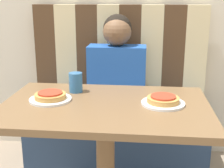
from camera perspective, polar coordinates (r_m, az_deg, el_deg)
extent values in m
cube|color=navy|center=(2.44, 0.85, -9.15)|extent=(1.33, 0.50, 0.50)
cube|color=#4C331E|center=(2.57, -11.78, 6.01)|extent=(0.17, 0.09, 0.72)
cube|color=beige|center=(2.52, -8.16, 6.01)|extent=(0.17, 0.09, 0.72)
cube|color=#4C331E|center=(2.49, -4.42, 5.98)|extent=(0.17, 0.09, 0.72)
cube|color=beige|center=(2.46, -0.59, 5.93)|extent=(0.17, 0.09, 0.72)
cube|color=#4C331E|center=(2.45, 3.29, 5.84)|extent=(0.17, 0.09, 0.72)
cube|color=beige|center=(2.45, 7.20, 5.74)|extent=(0.17, 0.09, 0.72)
cube|color=#4C331E|center=(2.45, 11.10, 5.60)|extent=(0.17, 0.09, 0.72)
cube|color=beige|center=(2.47, 14.94, 5.44)|extent=(0.17, 0.09, 0.72)
cube|color=brown|center=(1.63, -1.26, -4.23)|extent=(1.08, 0.71, 0.03)
cube|color=#2356B2|center=(2.28, 0.90, 1.54)|extent=(0.42, 0.18, 0.44)
sphere|color=brown|center=(2.23, 0.94, 9.56)|extent=(0.20, 0.20, 0.20)
sphere|color=black|center=(2.25, 1.00, 10.09)|extent=(0.21, 0.21, 0.21)
cylinder|color=white|center=(1.71, -11.18, -2.77)|extent=(0.23, 0.23, 0.01)
cylinder|color=white|center=(1.64, 9.30, -3.50)|extent=(0.23, 0.23, 0.01)
cylinder|color=#C68E47|center=(1.70, -11.22, -2.16)|extent=(0.17, 0.17, 0.03)
cylinder|color=#B73823|center=(1.70, -11.25, -1.59)|extent=(0.13, 0.13, 0.01)
cylinder|color=#C68E47|center=(1.63, 9.33, -2.86)|extent=(0.17, 0.17, 0.03)
cylinder|color=#B73823|center=(1.63, 9.36, -2.27)|extent=(0.13, 0.13, 0.01)
cylinder|color=#2D669E|center=(1.82, -6.66, 0.29)|extent=(0.08, 0.08, 0.11)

